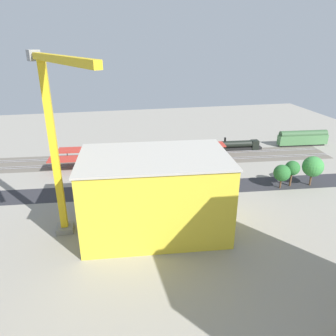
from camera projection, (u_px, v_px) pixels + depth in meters
name	position (u px, v px, depth m)	size (l,w,h in m)	color
ground_plane	(158.00, 184.00, 91.77)	(206.81, 206.81, 0.00)	gray
rail_bed	(148.00, 159.00, 110.91)	(129.26, 14.32, 0.01)	#665E54
street_asphalt	(160.00, 189.00, 88.86)	(129.26, 9.00, 0.01)	#2D2D33
track_rails	(148.00, 159.00, 110.84)	(128.88, 17.91, 0.12)	#9E9EA8
platform_canopy_near	(133.00, 156.00, 101.41)	(52.53, 9.42, 4.37)	#B73328
platform_canopy_far	(143.00, 147.00, 109.22)	(57.05, 9.75, 4.57)	#B73328
locomotive	(241.00, 145.00, 119.64)	(15.76, 3.74, 4.93)	black
passenger_coach	(303.00, 138.00, 123.72)	(19.63, 4.48, 6.03)	black
parked_car_0	(226.00, 177.00, 94.92)	(4.22, 2.31, 1.58)	black
parked_car_1	(203.00, 179.00, 93.64)	(4.33, 2.28, 1.55)	black
parked_car_2	(181.00, 181.00, 92.61)	(4.49, 2.23, 1.57)	black
parked_car_3	(156.00, 181.00, 91.91)	(4.23, 2.37, 1.73)	black
parked_car_4	(132.00, 183.00, 90.50)	(4.49, 2.14, 1.88)	black
parked_car_5	(110.00, 186.00, 88.99)	(4.33, 1.88, 1.63)	black
construction_building	(155.00, 195.00, 67.40)	(29.75, 18.39, 16.80)	yellow
construction_roof_slab	(154.00, 157.00, 64.13)	(30.35, 18.99, 0.40)	#B7B2A8
tower_crane	(56.00, 135.00, 59.46)	(13.85, 27.28, 37.09)	gray
box_truck_0	(190.00, 188.00, 86.03)	(8.76, 3.57, 3.46)	black
street_tree_0	(292.00, 168.00, 89.03)	(4.12, 4.12, 7.50)	brown
street_tree_1	(313.00, 167.00, 89.26)	(5.79, 5.79, 8.64)	brown
street_tree_2	(282.00, 173.00, 88.02)	(4.63, 4.63, 6.86)	brown
street_tree_3	(105.00, 187.00, 79.51)	(4.02, 4.02, 6.68)	brown
street_tree_4	(182.00, 176.00, 83.81)	(4.89, 4.89, 8.03)	brown
traffic_light	(73.00, 188.00, 78.75)	(0.50, 0.36, 7.36)	#333333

